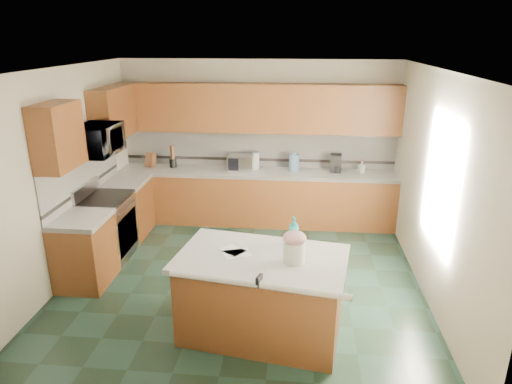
# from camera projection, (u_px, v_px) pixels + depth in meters

# --- Properties ---
(floor) EXTENTS (4.60, 4.60, 0.00)m
(floor) POSITION_uv_depth(u_px,v_px,m) (242.00, 280.00, 6.02)
(floor) COLOR black
(floor) RESTS_ON ground
(ceiling) EXTENTS (4.60, 4.60, 0.00)m
(ceiling) POSITION_uv_depth(u_px,v_px,m) (240.00, 69.00, 5.13)
(ceiling) COLOR white
(ceiling) RESTS_ON ground
(wall_back) EXTENTS (4.60, 0.04, 2.70)m
(wall_back) POSITION_uv_depth(u_px,v_px,m) (258.00, 141.00, 7.76)
(wall_back) COLOR beige
(wall_back) RESTS_ON ground
(wall_front) EXTENTS (4.60, 0.04, 2.70)m
(wall_front) POSITION_uv_depth(u_px,v_px,m) (202.00, 279.00, 3.39)
(wall_front) COLOR beige
(wall_front) RESTS_ON ground
(wall_left) EXTENTS (0.04, 4.60, 2.70)m
(wall_left) POSITION_uv_depth(u_px,v_px,m) (60.00, 178.00, 5.78)
(wall_left) COLOR beige
(wall_left) RESTS_ON ground
(wall_right) EXTENTS (0.04, 4.60, 2.70)m
(wall_right) POSITION_uv_depth(u_px,v_px,m) (436.00, 189.00, 5.37)
(wall_right) COLOR beige
(wall_right) RESTS_ON ground
(back_base_cab) EXTENTS (4.60, 0.60, 0.86)m
(back_base_cab) POSITION_uv_depth(u_px,v_px,m) (256.00, 198.00, 7.76)
(back_base_cab) COLOR #3A1C0B
(back_base_cab) RESTS_ON ground
(back_countertop) EXTENTS (4.60, 0.64, 0.06)m
(back_countertop) POSITION_uv_depth(u_px,v_px,m) (256.00, 172.00, 7.61)
(back_countertop) COLOR white
(back_countertop) RESTS_ON back_base_cab
(back_upper_cab) EXTENTS (4.60, 0.33, 0.78)m
(back_upper_cab) POSITION_uv_depth(u_px,v_px,m) (257.00, 108.00, 7.39)
(back_upper_cab) COLOR #3A1C0B
(back_upper_cab) RESTS_ON wall_back
(back_backsplash) EXTENTS (4.60, 0.02, 0.63)m
(back_backsplash) POSITION_uv_depth(u_px,v_px,m) (258.00, 148.00, 7.76)
(back_backsplash) COLOR silver
(back_backsplash) RESTS_ON back_countertop
(back_accent_band) EXTENTS (4.60, 0.01, 0.05)m
(back_accent_band) POSITION_uv_depth(u_px,v_px,m) (258.00, 159.00, 7.82)
(back_accent_band) COLOR black
(back_accent_band) RESTS_ON back_countertop
(left_base_cab_rear) EXTENTS (0.60, 0.82, 0.86)m
(left_base_cab_rear) POSITION_uv_depth(u_px,v_px,m) (128.00, 209.00, 7.27)
(left_base_cab_rear) COLOR #3A1C0B
(left_base_cab_rear) RESTS_ON ground
(left_counter_rear) EXTENTS (0.64, 0.82, 0.06)m
(left_counter_rear) POSITION_uv_depth(u_px,v_px,m) (125.00, 182.00, 7.12)
(left_counter_rear) COLOR white
(left_counter_rear) RESTS_ON left_base_cab_rear
(left_base_cab_front) EXTENTS (0.60, 0.72, 0.86)m
(left_base_cab_front) POSITION_uv_depth(u_px,v_px,m) (85.00, 253.00, 5.83)
(left_base_cab_front) COLOR #3A1C0B
(left_base_cab_front) RESTS_ON ground
(left_counter_front) EXTENTS (0.64, 0.72, 0.06)m
(left_counter_front) POSITION_uv_depth(u_px,v_px,m) (80.00, 219.00, 5.68)
(left_counter_front) COLOR white
(left_counter_front) RESTS_ON left_base_cab_front
(left_backsplash) EXTENTS (0.02, 2.30, 0.63)m
(left_backsplash) POSITION_uv_depth(u_px,v_px,m) (83.00, 174.00, 6.33)
(left_backsplash) COLOR silver
(left_backsplash) RESTS_ON wall_left
(left_accent_band) EXTENTS (0.01, 2.30, 0.05)m
(left_accent_band) POSITION_uv_depth(u_px,v_px,m) (85.00, 187.00, 6.40)
(left_accent_band) COLOR black
(left_accent_band) RESTS_ON wall_left
(left_upper_cab_rear) EXTENTS (0.33, 1.09, 0.78)m
(left_upper_cab_rear) POSITION_uv_depth(u_px,v_px,m) (113.00, 113.00, 6.91)
(left_upper_cab_rear) COLOR #3A1C0B
(left_upper_cab_rear) RESTS_ON wall_left
(left_upper_cab_front) EXTENTS (0.33, 0.72, 0.78)m
(left_upper_cab_front) POSITION_uv_depth(u_px,v_px,m) (58.00, 136.00, 5.35)
(left_upper_cab_front) COLOR #3A1C0B
(left_upper_cab_front) RESTS_ON wall_left
(range_body) EXTENTS (0.60, 0.76, 0.88)m
(range_body) POSITION_uv_depth(u_px,v_px,m) (108.00, 229.00, 6.52)
(range_body) COLOR #B7B7BC
(range_body) RESTS_ON ground
(range_oven_door) EXTENTS (0.02, 0.68, 0.55)m
(range_oven_door) POSITION_uv_depth(u_px,v_px,m) (128.00, 232.00, 6.51)
(range_oven_door) COLOR black
(range_oven_door) RESTS_ON range_body
(range_cooktop) EXTENTS (0.62, 0.78, 0.04)m
(range_cooktop) POSITION_uv_depth(u_px,v_px,m) (104.00, 199.00, 6.37)
(range_cooktop) COLOR black
(range_cooktop) RESTS_ON range_body
(range_handle) EXTENTS (0.02, 0.66, 0.02)m
(range_handle) POSITION_uv_depth(u_px,v_px,m) (127.00, 207.00, 6.38)
(range_handle) COLOR #B7B7BC
(range_handle) RESTS_ON range_body
(range_backguard) EXTENTS (0.06, 0.76, 0.18)m
(range_backguard) POSITION_uv_depth(u_px,v_px,m) (85.00, 190.00, 6.36)
(range_backguard) COLOR #B7B7BC
(range_backguard) RESTS_ON range_body
(microwave) EXTENTS (0.50, 0.73, 0.41)m
(microwave) POSITION_uv_depth(u_px,v_px,m) (97.00, 140.00, 6.10)
(microwave) COLOR #B7B7BC
(microwave) RESTS_ON wall_left
(island_base) EXTENTS (1.76, 1.18, 0.86)m
(island_base) POSITION_uv_depth(u_px,v_px,m) (261.00, 298.00, 4.83)
(island_base) COLOR #3A1C0B
(island_base) RESTS_ON ground
(island_top) EXTENTS (1.87, 1.29, 0.06)m
(island_top) POSITION_uv_depth(u_px,v_px,m) (262.00, 259.00, 4.68)
(island_top) COLOR white
(island_top) RESTS_ON island_base
(island_bullnose) EXTENTS (1.72, 0.33, 0.06)m
(island_bullnose) POSITION_uv_depth(u_px,v_px,m) (257.00, 285.00, 4.20)
(island_bullnose) COLOR white
(island_bullnose) RESTS_ON island_base
(treat_jar) EXTENTS (0.23, 0.23, 0.22)m
(treat_jar) POSITION_uv_depth(u_px,v_px,m) (294.00, 252.00, 4.52)
(treat_jar) COLOR white
(treat_jar) RESTS_ON island_top
(treat_jar_lid) EXTENTS (0.23, 0.23, 0.14)m
(treat_jar_lid) POSITION_uv_depth(u_px,v_px,m) (295.00, 238.00, 4.48)
(treat_jar_lid) COLOR #CD9199
(treat_jar_lid) RESTS_ON treat_jar
(treat_jar_knob) EXTENTS (0.08, 0.03, 0.03)m
(treat_jar_knob) POSITION_uv_depth(u_px,v_px,m) (295.00, 234.00, 4.46)
(treat_jar_knob) COLOR tan
(treat_jar_knob) RESTS_ON treat_jar_lid
(treat_jar_knob_end_l) EXTENTS (0.04, 0.04, 0.04)m
(treat_jar_knob_end_l) POSITION_uv_depth(u_px,v_px,m) (291.00, 234.00, 4.46)
(treat_jar_knob_end_l) COLOR tan
(treat_jar_knob_end_l) RESTS_ON treat_jar_lid
(treat_jar_knob_end_r) EXTENTS (0.04, 0.04, 0.04)m
(treat_jar_knob_end_r) POSITION_uv_depth(u_px,v_px,m) (299.00, 234.00, 4.46)
(treat_jar_knob_end_r) COLOR tan
(treat_jar_knob_end_r) RESTS_ON treat_jar_lid
(soap_bottle_island) EXTENTS (0.15, 0.15, 0.32)m
(soap_bottle_island) POSITION_uv_depth(u_px,v_px,m) (294.00, 231.00, 4.87)
(soap_bottle_island) COLOR teal
(soap_bottle_island) RESTS_ON island_top
(paper_sheet_a) EXTENTS (0.33, 0.29, 0.00)m
(paper_sheet_a) POSITION_uv_depth(u_px,v_px,m) (237.00, 254.00, 4.73)
(paper_sheet_a) COLOR white
(paper_sheet_a) RESTS_ON island_top
(paper_sheet_b) EXTENTS (0.31, 0.30, 0.00)m
(paper_sheet_b) POSITION_uv_depth(u_px,v_px,m) (233.00, 250.00, 4.80)
(paper_sheet_b) COLOR white
(paper_sheet_b) RESTS_ON island_top
(clamp_body) EXTENTS (0.06, 0.11, 0.09)m
(clamp_body) POSITION_uv_depth(u_px,v_px,m) (259.00, 280.00, 4.20)
(clamp_body) COLOR black
(clamp_body) RESTS_ON island_top
(clamp_handle) EXTENTS (0.02, 0.07, 0.02)m
(clamp_handle) POSITION_uv_depth(u_px,v_px,m) (259.00, 286.00, 4.15)
(clamp_handle) COLOR black
(clamp_handle) RESTS_ON island_top
(knife_block) EXTENTS (0.19, 0.22, 0.27)m
(knife_block) POSITION_uv_depth(u_px,v_px,m) (151.00, 160.00, 7.77)
(knife_block) COLOR #472814
(knife_block) RESTS_ON back_countertop
(utensil_crock) EXTENTS (0.12, 0.12, 0.15)m
(utensil_crock) POSITION_uv_depth(u_px,v_px,m) (173.00, 163.00, 7.78)
(utensil_crock) COLOR black
(utensil_crock) RESTS_ON back_countertop
(utensil_bundle) EXTENTS (0.07, 0.07, 0.23)m
(utensil_bundle) POSITION_uv_depth(u_px,v_px,m) (172.00, 152.00, 7.71)
(utensil_bundle) COLOR #472814
(utensil_bundle) RESTS_ON utensil_crock
(toaster_oven) EXTENTS (0.44, 0.32, 0.25)m
(toaster_oven) POSITION_uv_depth(u_px,v_px,m) (241.00, 162.00, 7.63)
(toaster_oven) COLOR #B7B7BC
(toaster_oven) RESTS_ON back_countertop
(toaster_oven_door) EXTENTS (0.39, 0.01, 0.21)m
(toaster_oven_door) POSITION_uv_depth(u_px,v_px,m) (240.00, 165.00, 7.49)
(toaster_oven_door) COLOR black
(toaster_oven_door) RESTS_ON toaster_oven
(paper_towel) EXTENTS (0.13, 0.13, 0.29)m
(paper_towel) POSITION_uv_depth(u_px,v_px,m) (255.00, 161.00, 7.64)
(paper_towel) COLOR white
(paper_towel) RESTS_ON back_countertop
(paper_towel_base) EXTENTS (0.19, 0.19, 0.01)m
(paper_towel_base) POSITION_uv_depth(u_px,v_px,m) (255.00, 169.00, 7.69)
(paper_towel_base) COLOR #B7B7BC
(paper_towel_base) RESTS_ON back_countertop
(water_jug) EXTENTS (0.17, 0.17, 0.28)m
(water_jug) POSITION_uv_depth(u_px,v_px,m) (294.00, 163.00, 7.55)
(water_jug) COLOR #628CB0
(water_jug) RESTS_ON back_countertop
(water_jug_neck) EXTENTS (0.08, 0.08, 0.04)m
(water_jug_neck) POSITION_uv_depth(u_px,v_px,m) (294.00, 153.00, 7.50)
(water_jug_neck) COLOR #628CB0
(water_jug_neck) RESTS_ON water_jug
(coffee_maker) EXTENTS (0.19, 0.21, 0.30)m
(coffee_maker) POSITION_uv_depth(u_px,v_px,m) (336.00, 163.00, 7.50)
(coffee_maker) COLOR black
(coffee_maker) RESTS_ON back_countertop
(coffee_carafe) EXTENTS (0.12, 0.12, 0.12)m
(coffee_carafe) POSITION_uv_depth(u_px,v_px,m) (336.00, 169.00, 7.49)
(coffee_carafe) COLOR black
(coffee_carafe) RESTS_ON back_countertop
(soap_bottle_back) EXTENTS (0.12, 0.12, 0.20)m
(soap_bottle_back) POSITION_uv_depth(u_px,v_px,m) (362.00, 167.00, 7.46)
(soap_bottle_back) COLOR white
(soap_bottle_back) RESTS_ON back_countertop
(soap_back_cap) EXTENTS (0.02, 0.02, 0.03)m
(soap_back_cap) POSITION_uv_depth(u_px,v_px,m) (362.00, 160.00, 7.42)
(soap_back_cap) COLOR red
(soap_back_cap) RESTS_ON soap_bottle_back
(window_light_proxy) EXTENTS (0.02, 1.40, 1.10)m
(window_light_proxy) POSITION_uv_depth(u_px,v_px,m) (440.00, 182.00, 5.13)
(window_light_proxy) COLOR white
(window_light_proxy) RESTS_ON wall_right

